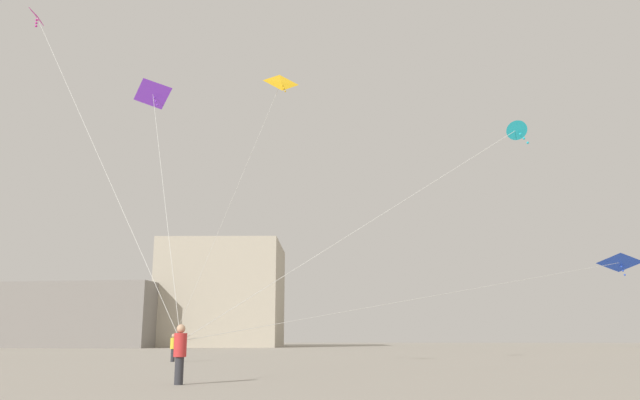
{
  "coord_description": "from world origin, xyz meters",
  "views": [
    {
      "loc": [
        1.37,
        -6.08,
        1.43
      ],
      "look_at": [
        0.0,
        14.8,
        6.05
      ],
      "focal_mm": 34.84,
      "sensor_mm": 36.0,
      "label": 1
    }
  ],
  "objects_px": {
    "person_in_yellow": "(173,346)",
    "kite_magenta_delta": "(41,25)",
    "kite_cyan_diamond": "(511,134)",
    "building_centre_hall": "(224,295)",
    "kite_amber_delta": "(278,89)",
    "building_left_hall": "(80,315)",
    "kite_cobalt_delta": "(613,264)",
    "person_in_red": "(180,351)",
    "kite_violet_delta": "(154,96)"
  },
  "relations": [
    {
      "from": "kite_cobalt_delta",
      "to": "building_centre_hall",
      "type": "xyz_separation_m",
      "value": [
        -33.76,
        58.23,
        2.27
      ]
    },
    {
      "from": "person_in_red",
      "to": "person_in_yellow",
      "type": "bearing_deg",
      "value": -99.61
    },
    {
      "from": "kite_magenta_delta",
      "to": "building_centre_hall",
      "type": "height_order",
      "value": "kite_magenta_delta"
    },
    {
      "from": "person_in_red",
      "to": "kite_amber_delta",
      "type": "xyz_separation_m",
      "value": [
        1.29,
        11.96,
        13.55
      ]
    },
    {
      "from": "kite_amber_delta",
      "to": "kite_magenta_delta",
      "type": "height_order",
      "value": "kite_amber_delta"
    },
    {
      "from": "kite_magenta_delta",
      "to": "building_left_hall",
      "type": "bearing_deg",
      "value": 112.35
    },
    {
      "from": "kite_cyan_diamond",
      "to": "building_centre_hall",
      "type": "bearing_deg",
      "value": 111.37
    },
    {
      "from": "person_in_red",
      "to": "building_centre_hall",
      "type": "distance_m",
      "value": 74.52
    },
    {
      "from": "kite_amber_delta",
      "to": "kite_cyan_diamond",
      "type": "xyz_separation_m",
      "value": [
        10.44,
        -6.92,
        -5.1
      ]
    },
    {
      "from": "kite_amber_delta",
      "to": "kite_cyan_diamond",
      "type": "bearing_deg",
      "value": -33.55
    },
    {
      "from": "building_centre_hall",
      "to": "building_left_hall",
      "type": "bearing_deg",
      "value": -155.48
    },
    {
      "from": "kite_cobalt_delta",
      "to": "building_left_hall",
      "type": "xyz_separation_m",
      "value": [
        -51.76,
        50.02,
        -0.94
      ]
    },
    {
      "from": "kite_amber_delta",
      "to": "kite_cyan_diamond",
      "type": "relative_size",
      "value": 1.13
    },
    {
      "from": "person_in_yellow",
      "to": "kite_magenta_delta",
      "type": "height_order",
      "value": "kite_magenta_delta"
    },
    {
      "from": "kite_cobalt_delta",
      "to": "kite_magenta_delta",
      "type": "bearing_deg",
      "value": -159.0
    },
    {
      "from": "kite_cyan_diamond",
      "to": "kite_cobalt_delta",
      "type": "height_order",
      "value": "kite_cyan_diamond"
    },
    {
      "from": "kite_violet_delta",
      "to": "kite_amber_delta",
      "type": "relative_size",
      "value": 0.81
    },
    {
      "from": "kite_violet_delta",
      "to": "building_left_hall",
      "type": "relative_size",
      "value": 0.5
    },
    {
      "from": "person_in_red",
      "to": "kite_cobalt_delta",
      "type": "distance_m",
      "value": 24.27
    },
    {
      "from": "person_in_red",
      "to": "kite_cyan_diamond",
      "type": "distance_m",
      "value": 15.3
    },
    {
      "from": "kite_amber_delta",
      "to": "building_centre_hall",
      "type": "relative_size",
      "value": 0.75
    },
    {
      "from": "kite_cyan_diamond",
      "to": "building_left_hall",
      "type": "height_order",
      "value": "kite_cyan_diamond"
    },
    {
      "from": "kite_cyan_diamond",
      "to": "building_left_hall",
      "type": "relative_size",
      "value": 0.55
    },
    {
      "from": "kite_violet_delta",
      "to": "kite_magenta_delta",
      "type": "height_order",
      "value": "kite_magenta_delta"
    },
    {
      "from": "kite_amber_delta",
      "to": "building_centre_hall",
      "type": "bearing_deg",
      "value": 104.8
    },
    {
      "from": "kite_violet_delta",
      "to": "kite_cyan_diamond",
      "type": "xyz_separation_m",
      "value": [
        15.44,
        -1.64,
        -2.69
      ]
    },
    {
      "from": "person_in_yellow",
      "to": "kite_violet_delta",
      "type": "bearing_deg",
      "value": -2.01
    },
    {
      "from": "kite_magenta_delta",
      "to": "building_left_hall",
      "type": "distance_m",
      "value": 66.06
    },
    {
      "from": "kite_cobalt_delta",
      "to": "building_left_hall",
      "type": "distance_m",
      "value": 71.99
    },
    {
      "from": "kite_magenta_delta",
      "to": "kite_amber_delta",
      "type": "bearing_deg",
      "value": 40.12
    },
    {
      "from": "person_in_yellow",
      "to": "kite_violet_delta",
      "type": "height_order",
      "value": "kite_violet_delta"
    },
    {
      "from": "person_in_red",
      "to": "kite_violet_delta",
      "type": "bearing_deg",
      "value": -87.9
    },
    {
      "from": "kite_magenta_delta",
      "to": "kite_cobalt_delta",
      "type": "relative_size",
      "value": 0.69
    },
    {
      "from": "kite_amber_delta",
      "to": "building_left_hall",
      "type": "distance_m",
      "value": 63.48
    },
    {
      "from": "building_centre_hall",
      "to": "person_in_yellow",
      "type": "bearing_deg",
      "value": -80.42
    },
    {
      "from": "person_in_yellow",
      "to": "building_centre_hall",
      "type": "bearing_deg",
      "value": 178.44
    },
    {
      "from": "kite_magenta_delta",
      "to": "building_centre_hall",
      "type": "relative_size",
      "value": 0.75
    },
    {
      "from": "kite_cobalt_delta",
      "to": "building_centre_hall",
      "type": "distance_m",
      "value": 67.35
    },
    {
      "from": "person_in_red",
      "to": "kite_magenta_delta",
      "type": "height_order",
      "value": "kite_magenta_delta"
    },
    {
      "from": "kite_amber_delta",
      "to": "kite_magenta_delta",
      "type": "xyz_separation_m",
      "value": [
        -9.24,
        -7.79,
        -0.03
      ]
    },
    {
      "from": "kite_cobalt_delta",
      "to": "person_in_red",
      "type": "bearing_deg",
      "value": -142.61
    },
    {
      "from": "kite_cobalt_delta",
      "to": "building_left_hall",
      "type": "bearing_deg",
      "value": 135.98
    },
    {
      "from": "kite_violet_delta",
      "to": "kite_cobalt_delta",
      "type": "distance_m",
      "value": 24.99
    },
    {
      "from": "building_left_hall",
      "to": "building_centre_hall",
      "type": "bearing_deg",
      "value": 24.52
    },
    {
      "from": "kite_violet_delta",
      "to": "building_centre_hall",
      "type": "xyz_separation_m",
      "value": [
        -11.06,
        66.07,
        -4.64
      ]
    },
    {
      "from": "kite_cobalt_delta",
      "to": "building_centre_hall",
      "type": "relative_size",
      "value": 1.09
    },
    {
      "from": "kite_cyan_diamond",
      "to": "kite_cobalt_delta",
      "type": "bearing_deg",
      "value": 52.54
    },
    {
      "from": "kite_violet_delta",
      "to": "kite_magenta_delta",
      "type": "xyz_separation_m",
      "value": [
        -4.24,
        -2.5,
        2.38
      ]
    },
    {
      "from": "kite_magenta_delta",
      "to": "kite_cobalt_delta",
      "type": "xyz_separation_m",
      "value": [
        26.94,
        10.34,
        -9.28
      ]
    },
    {
      "from": "building_left_hall",
      "to": "building_centre_hall",
      "type": "height_order",
      "value": "building_centre_hall"
    }
  ]
}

